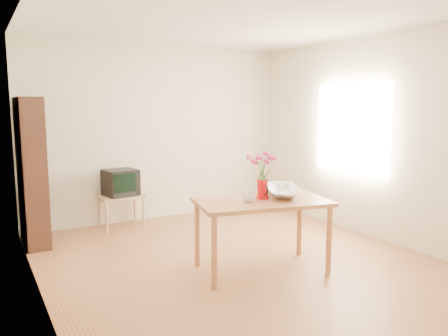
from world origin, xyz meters
TOP-DOWN VIEW (x-y plane):
  - room at (0.03, 0.00)m, footprint 4.50×4.50m
  - table at (0.06, -0.36)m, footprint 1.45×1.02m
  - tv_stand at (-0.70, 1.97)m, footprint 0.60×0.45m
  - bookshelf at (-1.85, 1.75)m, footprint 0.28×0.70m
  - pitcher at (0.10, -0.32)m, footprint 0.13×0.21m
  - flowers at (0.10, -0.32)m, footprint 0.22×0.22m
  - mug at (-0.11, -0.37)m, footprint 0.15×0.15m
  - bowl at (0.41, -0.26)m, footprint 0.70×0.70m
  - teacup_a at (0.37, -0.26)m, footprint 0.09×0.09m
  - teacup_b at (0.45, -0.24)m, footprint 0.08×0.08m
  - television at (-0.70, 1.98)m, footprint 0.48×0.46m

SIDE VIEW (x-z plane):
  - tv_stand at x=-0.70m, z-range 0.16..0.62m
  - television at x=-0.70m, z-range 0.46..0.83m
  - table at x=0.06m, z-range 0.29..1.04m
  - mug at x=-0.11m, z-range 0.75..0.85m
  - pitcher at x=0.10m, z-range 0.74..0.94m
  - bookshelf at x=-1.85m, z-range -0.06..1.74m
  - teacup_a at x=0.37m, z-range 0.91..0.98m
  - teacup_b at x=0.45m, z-range 0.91..0.98m
  - bowl at x=0.41m, z-range 0.75..1.23m
  - flowers at x=0.10m, z-range 0.93..1.25m
  - room at x=0.03m, z-range -0.95..3.55m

